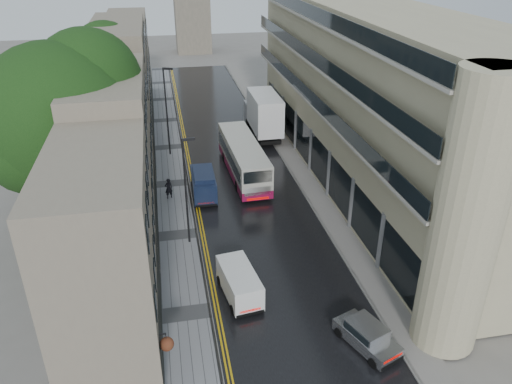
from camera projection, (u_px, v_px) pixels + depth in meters
name	position (u px, v px, depth m)	size (l,w,h in m)	color
road	(241.00, 179.00, 43.09)	(9.00, 85.00, 0.02)	black
left_sidewalk	(173.00, 184.00, 42.07)	(2.70, 85.00, 0.12)	gray
right_sidewalk	(301.00, 173.00, 44.00)	(1.80, 85.00, 0.12)	slate
old_shop_row	(122.00, 110.00, 40.93)	(4.50, 56.00, 12.00)	gray
modern_block	(368.00, 98.00, 40.36)	(8.00, 40.00, 14.00)	#BAB08A
tree_near	(63.00, 146.00, 31.24)	(10.56, 10.56, 13.89)	black
tree_far	(90.00, 98.00, 42.97)	(9.24, 9.24, 12.46)	black
cream_bus	(237.00, 175.00, 40.25)	(2.51, 11.04, 3.01)	beige
white_lorry	(255.00, 121.00, 49.64)	(2.62, 8.72, 4.58)	white
silver_hatchback	(374.00, 357.00, 23.94)	(1.56, 3.57, 1.34)	#9F9FA3
white_van	(233.00, 301.00, 27.23)	(1.71, 3.99, 1.80)	white
navy_van	(194.00, 192.00, 38.29)	(1.78, 4.45, 2.27)	#0E1833
pedestrian	(169.00, 188.00, 39.30)	(0.62, 0.41, 1.70)	black
lamp_post_near	(186.00, 193.00, 32.31)	(0.84, 0.19, 7.44)	black
lamp_post_far	(167.00, 113.00, 45.83)	(0.92, 0.21, 8.22)	black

